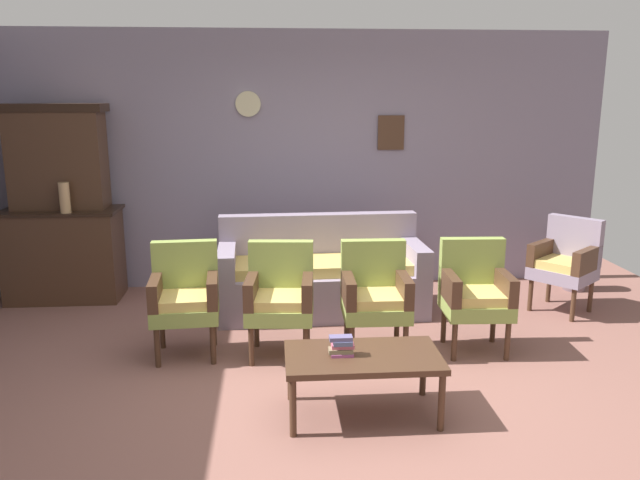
# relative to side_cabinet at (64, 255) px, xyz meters

# --- Properties ---
(ground_plane) EXTENTS (7.68, 7.68, 0.00)m
(ground_plane) POSITION_rel_side_cabinet_xyz_m (2.48, -2.25, -0.47)
(ground_plane) COLOR #84564C
(wall_back_with_decor) EXTENTS (6.40, 0.09, 2.70)m
(wall_back_with_decor) POSITION_rel_side_cabinet_xyz_m (2.48, 0.38, 0.89)
(wall_back_with_decor) COLOR gray
(wall_back_with_decor) RESTS_ON ground
(side_cabinet) EXTENTS (1.16, 0.55, 0.93)m
(side_cabinet) POSITION_rel_side_cabinet_xyz_m (0.00, 0.00, 0.00)
(side_cabinet) COLOR #472D1E
(side_cabinet) RESTS_ON ground
(cabinet_upper_hutch) EXTENTS (0.99, 0.38, 1.03)m
(cabinet_upper_hutch) POSITION_rel_side_cabinet_xyz_m (0.00, 0.08, 0.98)
(cabinet_upper_hutch) COLOR #472D1E
(cabinet_upper_hutch) RESTS_ON side_cabinet
(vase_on_cabinet) EXTENTS (0.10, 0.10, 0.30)m
(vase_on_cabinet) POSITION_rel_side_cabinet_xyz_m (0.12, -0.19, 0.61)
(vase_on_cabinet) COLOR tan
(vase_on_cabinet) RESTS_ON side_cabinet
(floral_couch) EXTENTS (1.97, 0.87, 0.90)m
(floral_couch) POSITION_rel_side_cabinet_xyz_m (2.57, -0.55, -0.14)
(floral_couch) COLOR gray
(floral_couch) RESTS_ON ground
(armchair_by_doorway) EXTENTS (0.55, 0.52, 0.90)m
(armchair_by_doorway) POSITION_rel_side_cabinet_xyz_m (1.41, -1.51, 0.03)
(armchair_by_doorway) COLOR #849947
(armchair_by_doorway) RESTS_ON ground
(armchair_row_middle) EXTENTS (0.56, 0.53, 0.90)m
(armchair_row_middle) POSITION_rel_side_cabinet_xyz_m (2.16, -1.57, 0.03)
(armchair_row_middle) COLOR #849947
(armchair_row_middle) RESTS_ON ground
(armchair_near_cabinet) EXTENTS (0.53, 0.50, 0.90)m
(armchair_near_cabinet) POSITION_rel_side_cabinet_xyz_m (2.92, -1.59, 0.03)
(armchair_near_cabinet) COLOR #849947
(armchair_near_cabinet) RESTS_ON ground
(armchair_near_couch_end) EXTENTS (0.54, 0.51, 0.90)m
(armchair_near_couch_end) POSITION_rel_side_cabinet_xyz_m (3.74, -1.59, 0.03)
(armchair_near_couch_end) COLOR #849947
(armchair_near_couch_end) RESTS_ON ground
(wingback_chair_by_fireplace) EXTENTS (0.71, 0.71, 0.90)m
(wingback_chair_by_fireplace) POSITION_rel_side_cabinet_xyz_m (4.90, -0.73, 0.03)
(wingback_chair_by_fireplace) COLOR gray
(wingback_chair_by_fireplace) RESTS_ON ground
(coffee_table) EXTENTS (1.00, 0.56, 0.42)m
(coffee_table) POSITION_rel_side_cabinet_xyz_m (2.68, -2.60, -0.09)
(coffee_table) COLOR #472D1E
(coffee_table) RESTS_ON ground
(book_stack_on_table) EXTENTS (0.16, 0.09, 0.13)m
(book_stack_on_table) POSITION_rel_side_cabinet_xyz_m (2.54, -2.61, 0.02)
(book_stack_on_table) COLOR #A54C8A
(book_stack_on_table) RESTS_ON coffee_table
(floor_vase_by_wall) EXTENTS (0.23, 0.23, 0.56)m
(floor_vase_by_wall) POSITION_rel_side_cabinet_xyz_m (5.33, -0.10, -0.19)
(floor_vase_by_wall) COLOR #6D575F
(floor_vase_by_wall) RESTS_ON ground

